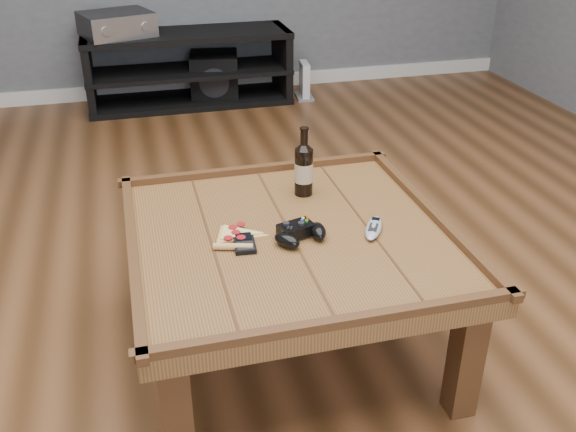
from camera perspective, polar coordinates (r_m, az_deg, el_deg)
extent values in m
plane|color=#412612|center=(2.28, 0.18, -11.42)|extent=(6.00, 6.00, 0.00)
cube|color=silver|center=(4.91, -8.97, 11.30)|extent=(5.00, 0.02, 0.10)
cube|color=#573519|center=(2.03, 0.19, -2.27)|extent=(1.00, 1.00, 0.06)
cube|color=#3C2510|center=(1.79, -9.85, -16.94)|extent=(0.08, 0.08, 0.39)
cube|color=#3C2510|center=(1.99, 15.49, -12.20)|extent=(0.08, 0.08, 0.39)
cube|color=#3C2510|center=(2.46, -11.89, -3.19)|extent=(0.08, 0.08, 0.39)
cube|color=#3C2510|center=(2.61, 6.75, -0.80)|extent=(0.08, 0.08, 0.39)
cube|color=#3C2510|center=(2.43, -2.74, 4.21)|extent=(1.03, 0.03, 0.03)
cube|color=#3C2510|center=(1.63, 4.64, -9.39)|extent=(1.03, 0.03, 0.03)
cube|color=#3C2510|center=(2.17, 12.65, 0.40)|extent=(0.03, 1.03, 0.03)
cube|color=#3C2510|center=(1.96, -13.65, -2.96)|extent=(0.03, 1.03, 0.03)
cube|color=black|center=(4.57, -9.02, 15.62)|extent=(1.40, 0.45, 0.04)
cube|color=black|center=(4.63, -8.79, 12.61)|extent=(1.40, 0.45, 0.03)
cube|color=black|center=(4.69, -8.60, 10.14)|extent=(1.40, 0.45, 0.04)
cube|color=black|center=(4.61, -17.26, 11.87)|extent=(0.05, 0.44, 0.50)
cube|color=black|center=(4.74, -0.52, 13.53)|extent=(0.05, 0.44, 0.50)
cylinder|color=black|center=(2.23, 1.41, 3.94)|extent=(0.06, 0.06, 0.17)
cone|color=black|center=(2.19, 1.44, 6.30)|extent=(0.06, 0.06, 0.03)
cylinder|color=black|center=(2.18, 1.45, 7.03)|extent=(0.03, 0.03, 0.06)
cylinder|color=black|center=(2.17, 1.46, 7.79)|extent=(0.03, 0.03, 0.01)
cylinder|color=tan|center=(2.23, 1.41, 3.94)|extent=(0.06, 0.06, 0.07)
cube|color=black|center=(1.99, 0.72, -1.20)|extent=(0.12, 0.09, 0.04)
ellipsoid|color=black|center=(1.94, -0.09, -2.19)|extent=(0.09, 0.10, 0.04)
ellipsoid|color=black|center=(1.99, 2.69, -1.34)|extent=(0.06, 0.09, 0.04)
cylinder|color=black|center=(1.97, -0.17, -0.72)|extent=(0.02, 0.02, 0.01)
cylinder|color=black|center=(1.98, 1.19, -0.69)|extent=(0.02, 0.02, 0.01)
cylinder|color=yellow|center=(2.01, 1.35, -0.21)|extent=(0.01, 0.01, 0.01)
cylinder|color=red|center=(2.01, 1.75, -0.26)|extent=(0.01, 0.01, 0.01)
cylinder|color=#0C33CC|center=(2.00, 1.26, -0.40)|extent=(0.01, 0.01, 0.01)
cylinder|color=#0C9919|center=(1.99, 1.66, -0.45)|extent=(0.01, 0.01, 0.01)
cylinder|color=tan|center=(1.93, -4.91, -2.73)|extent=(0.12, 0.05, 0.02)
cylinder|color=#AE161C|center=(1.97, -5.33, -1.95)|extent=(0.03, 0.03, 0.00)
cylinder|color=#AE161C|center=(1.97, -4.19, -1.91)|extent=(0.03, 0.03, 0.00)
cylinder|color=#AE161C|center=(2.00, -4.66, -1.45)|extent=(0.03, 0.03, 0.00)
cylinder|color=#AE161C|center=(2.03, -4.94, -1.01)|extent=(0.03, 0.03, 0.00)
cylinder|color=#AE161C|center=(2.04, -4.21, -0.72)|extent=(0.03, 0.03, 0.00)
cube|color=black|center=(1.96, -3.89, -2.42)|extent=(0.07, 0.12, 0.01)
cube|color=black|center=(1.98, -3.98, -1.82)|extent=(0.05, 0.05, 0.00)
cube|color=black|center=(1.93, -3.82, -2.66)|extent=(0.06, 0.05, 0.00)
ellipsoid|color=#9CA1A9|center=(2.04, 7.63, -1.06)|extent=(0.12, 0.16, 0.02)
cube|color=black|center=(2.08, 7.81, -0.26)|extent=(0.03, 0.03, 0.00)
cube|color=black|center=(2.03, 7.59, -1.00)|extent=(0.05, 0.06, 0.00)
cube|color=black|center=(4.53, -14.99, 16.17)|extent=(0.52, 0.47, 0.15)
cube|color=#9EA1A7|center=(4.36, -14.20, 15.83)|extent=(0.42, 0.14, 0.15)
cylinder|color=#9EA1A7|center=(4.32, -15.85, 15.51)|extent=(0.06, 0.03, 0.06)
cylinder|color=#9EA1A7|center=(4.40, -12.51, 16.11)|extent=(0.06, 0.03, 0.06)
cube|color=black|center=(4.72, -6.54, 12.22)|extent=(0.38, 0.38, 0.33)
cylinder|color=black|center=(4.56, -6.57, 11.65)|extent=(0.21, 0.04, 0.21)
cube|color=slate|center=(4.76, 1.45, 10.57)|extent=(0.14, 0.22, 0.02)
cube|color=silver|center=(4.72, 1.47, 12.07)|extent=(0.07, 0.19, 0.24)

